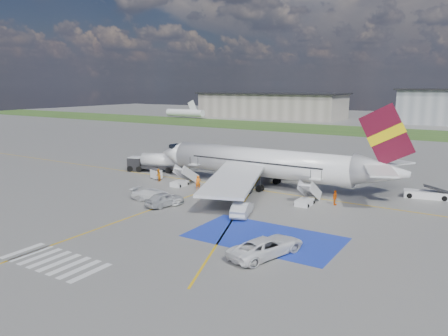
{
  "coord_description": "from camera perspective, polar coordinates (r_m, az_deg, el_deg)",
  "views": [
    {
      "loc": [
        27.3,
        -38.68,
        13.98
      ],
      "look_at": [
        -1.65,
        7.45,
        3.5
      ],
      "focal_mm": 35.0,
      "sensor_mm": 36.0,
      "label": 1
    }
  ],
  "objects": [
    {
      "name": "ground",
      "position": [
        49.37,
        -2.99,
        -5.57
      ],
      "size": [
        400.0,
        400.0,
        0.0
      ],
      "primitive_type": "plane",
      "color": "#60605E",
      "rests_on": "ground"
    },
    {
      "name": "belt_loader",
      "position": [
        60.07,
        24.96,
        -3.19
      ],
      "size": [
        5.84,
        3.01,
        1.69
      ],
      "rotation": [
        0.0,
        0.0,
        0.2
      ],
      "color": "silver",
      "rests_on": "ground"
    },
    {
      "name": "terminal_west",
      "position": [
        187.9,
        6.16,
        8.09
      ],
      "size": [
        60.0,
        22.0,
        10.0
      ],
      "primitive_type": "cube",
      "color": "gray",
      "rests_on": "ground"
    },
    {
      "name": "grass_strip",
      "position": [
        137.16,
        20.52,
        4.35
      ],
      "size": [
        400.0,
        30.0,
        0.01
      ],
      "primitive_type": "cube",
      "color": "#2D4C1E",
      "rests_on": "ground"
    },
    {
      "name": "airliner",
      "position": [
        59.61,
        5.93,
        0.6
      ],
      "size": [
        36.81,
        32.95,
        11.92
      ],
      "color": "silver",
      "rests_on": "ground"
    },
    {
      "name": "taxiway_line_main",
      "position": [
        59.24,
        3.7,
        -2.78
      ],
      "size": [
        120.0,
        0.2,
        0.01
      ],
      "primitive_type": "cube",
      "color": "gold",
      "rests_on": "ground"
    },
    {
      "name": "van_white_b",
      "position": [
        53.23,
        -8.72,
        -3.34
      ],
      "size": [
        5.36,
        2.63,
        2.02
      ],
      "primitive_type": "imported",
      "rotation": [
        0.0,
        0.0,
        1.68
      ],
      "color": "silver",
      "rests_on": "ground"
    },
    {
      "name": "crosswalk",
      "position": [
        38.34,
        -21.3,
        -11.27
      ],
      "size": [
        9.0,
        4.0,
        0.01
      ],
      "color": "silver",
      "rests_on": "ground"
    },
    {
      "name": "crew_aft",
      "position": [
        52.94,
        14.28,
        -3.77
      ],
      "size": [
        0.5,
        1.06,
        1.77
      ],
      "primitive_type": "imported",
      "rotation": [
        0.0,
        0.0,
        1.5
      ],
      "color": "orange",
      "rests_on": "ground"
    },
    {
      "name": "staging_box",
      "position": [
        41.2,
        5.33,
        -8.99
      ],
      "size": [
        14.0,
        8.0,
        0.01
      ],
      "primitive_type": "cube",
      "color": "#1B32A6",
      "rests_on": "ground"
    },
    {
      "name": "airstairs_fwd",
      "position": [
        61.47,
        -5.59,
        -1.71
      ],
      "size": [
        1.9,
        5.2,
        3.6
      ],
      "color": "silver",
      "rests_on": "ground"
    },
    {
      "name": "car_silver_b",
      "position": [
        47.23,
        2.38,
        -5.33
      ],
      "size": [
        3.04,
        5.12,
        1.59
      ],
      "primitive_type": "imported",
      "rotation": [
        0.0,
        0.0,
        3.44
      ],
      "color": "#ABAEB3",
      "rests_on": "ground"
    },
    {
      "name": "gpu_cart",
      "position": [
        66.14,
        -8.84,
        -0.84
      ],
      "size": [
        2.08,
        1.69,
        1.51
      ],
      "rotation": [
        0.0,
        0.0,
        -0.35
      ],
      "color": "silver",
      "rests_on": "ground"
    },
    {
      "name": "taxiway_line_diag",
      "position": [
        59.24,
        3.7,
        -2.78
      ],
      "size": [
        20.71,
        56.45,
        0.01
      ],
      "primitive_type": "cube",
      "rotation": [
        0.0,
        0.0,
        0.35
      ],
      "color": "gold",
      "rests_on": "ground"
    },
    {
      "name": "airstairs_aft",
      "position": [
        52.52,
        10.65,
        -4.03
      ],
      "size": [
        1.9,
        5.2,
        3.6
      ],
      "color": "silver",
      "rests_on": "ground"
    },
    {
      "name": "fuel_tanker",
      "position": [
        71.65,
        -8.93,
        0.54
      ],
      "size": [
        9.1,
        5.2,
        3.02
      ],
      "rotation": [
        0.0,
        0.0,
        0.35
      ],
      "color": "black",
      "rests_on": "ground"
    },
    {
      "name": "car_silver_a",
      "position": [
        51.4,
        -7.75,
        -4.04
      ],
      "size": [
        2.95,
        5.13,
        1.64
      ],
      "primitive_type": "imported",
      "rotation": [
        0.0,
        0.0,
        2.92
      ],
      "color": "#A8AAAF",
      "rests_on": "ground"
    },
    {
      "name": "van_white_a",
      "position": [
        36.73,
        5.61,
        -9.78
      ],
      "size": [
        4.1,
        6.09,
        2.09
      ],
      "primitive_type": "imported",
      "rotation": [
        0.0,
        0.0,
        2.84
      ],
      "color": "white",
      "rests_on": "ground"
    },
    {
      "name": "taxiway_line_cross",
      "position": [
        45.4,
        -15.61,
        -7.45
      ],
      "size": [
        0.2,
        60.0,
        0.01
      ],
      "primitive_type": "cube",
      "color": "gold",
      "rests_on": "ground"
    },
    {
      "name": "crew_fwd",
      "position": [
        58.95,
        -3.4,
        -1.9
      ],
      "size": [
        0.82,
        0.78,
        1.89
      ],
      "primitive_type": "imported",
      "rotation": [
        0.0,
        0.0,
        0.64
      ],
      "color": "orange",
      "rests_on": "ground"
    },
    {
      "name": "crew_nose",
      "position": [
        64.45,
        -8.59,
        -0.93
      ],
      "size": [
        0.82,
        0.98,
        1.83
      ],
      "primitive_type": "imported",
      "rotation": [
        0.0,
        0.0,
        -1.42
      ],
      "color": "orange",
      "rests_on": "ground"
    }
  ]
}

